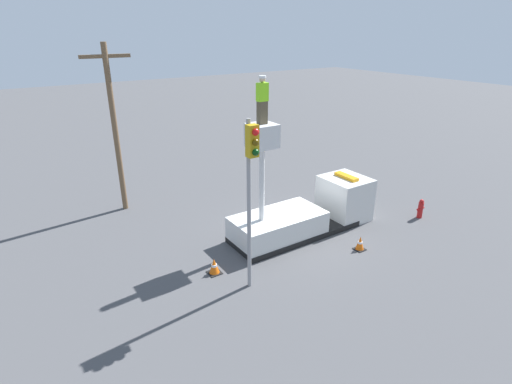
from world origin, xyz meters
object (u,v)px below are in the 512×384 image
object	(u,v)px
traffic_cone_rear	(214,266)
bucket_truck	(306,213)
fire_hydrant	(420,209)
traffic_cone_curbside	(360,243)
traffic_light_pole	(251,175)
utility_pole	(114,125)
worker	(262,100)

from	to	relation	value
traffic_cone_rear	bucket_truck	bearing A→B (deg)	8.87
fire_hydrant	traffic_cone_curbside	xyz separation A→B (m)	(-4.69, -0.54, -0.18)
bucket_truck	traffic_light_pole	distance (m)	5.95
traffic_light_pole	utility_pole	xyz separation A→B (m)	(-1.73, 9.18, 0.09)
utility_pole	fire_hydrant	bearing A→B (deg)	-37.65
traffic_cone_curbside	utility_pole	xyz separation A→B (m)	(-6.87, 9.45, 4.01)
bucket_truck	traffic_cone_rear	xyz separation A→B (m)	(-5.04, -0.79, -0.59)
bucket_truck	utility_pole	distance (m)	9.80
worker	traffic_cone_rear	world-z (taller)	worker
traffic_light_pole	fire_hydrant	xyz separation A→B (m)	(9.83, 0.26, -3.75)
traffic_cone_curbside	traffic_cone_rear	bearing A→B (deg)	163.00
bucket_truck	worker	xyz separation A→B (m)	(-2.39, 0.00, 5.18)
utility_pole	traffic_cone_curbside	bearing A→B (deg)	-54.01
fire_hydrant	utility_pole	world-z (taller)	utility_pole
traffic_light_pole	traffic_cone_rear	bearing A→B (deg)	114.48
bucket_truck	fire_hydrant	xyz separation A→B (m)	(5.47, -2.03, -0.41)
fire_hydrant	traffic_cone_rear	distance (m)	10.59
bucket_truck	traffic_cone_curbside	world-z (taller)	bucket_truck
traffic_cone_curbside	utility_pole	size ratio (longest dim) A/B	0.08
traffic_light_pole	traffic_cone_rear	size ratio (longest dim) A/B	9.84
traffic_cone_rear	traffic_cone_curbside	xyz separation A→B (m)	(5.83, -1.78, -0.00)
fire_hydrant	traffic_cone_curbside	size ratio (longest dim) A/B	1.58
fire_hydrant	utility_pole	xyz separation A→B (m)	(-11.55, 8.92, 3.83)
worker	traffic_cone_rear	distance (m)	6.40
fire_hydrant	traffic_cone_curbside	world-z (taller)	fire_hydrant
worker	utility_pole	bearing A→B (deg)	118.24
worker	traffic_light_pole	distance (m)	3.54
bucket_truck	worker	bearing A→B (deg)	180.00
bucket_truck	worker	distance (m)	5.70
traffic_cone_rear	traffic_cone_curbside	bearing A→B (deg)	-17.00
traffic_cone_rear	traffic_cone_curbside	world-z (taller)	traffic_cone_rear
traffic_light_pole	bucket_truck	bearing A→B (deg)	27.74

